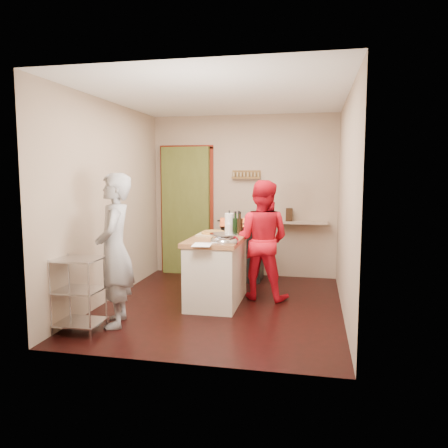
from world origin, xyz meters
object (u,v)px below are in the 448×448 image
at_px(stove, 243,251).
at_px(wire_shelving, 79,291).
at_px(person_red, 261,240).
at_px(person_stripe, 115,250).
at_px(island, 217,268).

bearing_deg(stove, wire_shelving, -116.85).
xyz_separation_m(stove, person_red, (0.41, -0.98, 0.34)).
distance_m(wire_shelving, person_stripe, 0.56).
height_order(person_stripe, person_red, person_stripe).
xyz_separation_m(island, person_stripe, (-0.91, -1.03, 0.38)).
distance_m(island, person_stripe, 1.43).
height_order(island, person_stripe, person_stripe).
bearing_deg(wire_shelving, island, 47.17).
relative_size(island, person_red, 0.82).
bearing_deg(island, stove, 84.68).
bearing_deg(person_red, island, 42.05).
height_order(wire_shelving, person_stripe, person_stripe).
bearing_deg(island, person_red, 32.47).
xyz_separation_m(wire_shelving, person_red, (1.74, 1.64, 0.35)).
bearing_deg(person_red, wire_shelving, 52.90).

